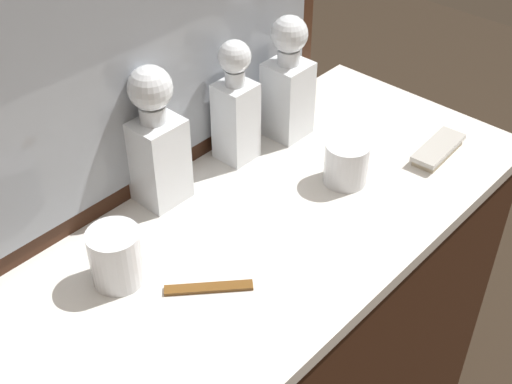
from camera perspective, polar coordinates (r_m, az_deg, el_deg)
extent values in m
cube|color=#381E11|center=(1.60, 0.00, -15.36)|extent=(1.15, 0.50, 0.86)
cube|color=silver|center=(1.26, 0.00, -3.35)|extent=(1.19, 0.52, 0.03)
cube|color=white|center=(1.46, 2.59, 7.63)|extent=(0.08, 0.08, 0.17)
cube|color=#9E5619|center=(1.47, 2.55, 6.62)|extent=(0.07, 0.07, 0.11)
cylinder|color=white|center=(1.41, 2.70, 11.05)|extent=(0.05, 0.05, 0.03)
sphere|color=white|center=(1.39, 2.76, 12.83)|extent=(0.07, 0.07, 0.07)
cube|color=white|center=(1.38, -1.66, 5.81)|extent=(0.07, 0.07, 0.17)
cube|color=#9E5619|center=(1.40, -1.63, 4.56)|extent=(0.06, 0.06, 0.09)
cylinder|color=white|center=(1.33, -1.74, 9.39)|extent=(0.04, 0.04, 0.03)
sphere|color=white|center=(1.31, -1.78, 11.05)|extent=(0.06, 0.06, 0.06)
cube|color=white|center=(1.28, -8.06, 2.63)|extent=(0.09, 0.09, 0.17)
cube|color=#9E5619|center=(1.30, -7.96, 1.65)|extent=(0.08, 0.08, 0.11)
cylinder|color=white|center=(1.23, -8.47, 6.40)|extent=(0.05, 0.05, 0.03)
sphere|color=white|center=(1.20, -8.70, 8.44)|extent=(0.08, 0.08, 0.08)
cylinder|color=white|center=(1.15, -11.41, -5.23)|extent=(0.09, 0.09, 0.10)
cylinder|color=silver|center=(1.18, -11.15, -6.77)|extent=(0.08, 0.08, 0.01)
cylinder|color=white|center=(1.35, 7.43, 2.39)|extent=(0.09, 0.09, 0.09)
cylinder|color=silver|center=(1.37, 7.30, 1.15)|extent=(0.08, 0.08, 0.01)
cube|color=#B7A88C|center=(1.47, 14.67, 3.18)|extent=(0.13, 0.05, 0.01)
cube|color=#B7B5AD|center=(1.47, 14.75, 3.56)|extent=(0.15, 0.06, 0.01)
cube|color=brown|center=(1.14, -3.91, -7.85)|extent=(0.12, 0.11, 0.01)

